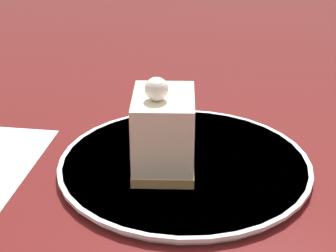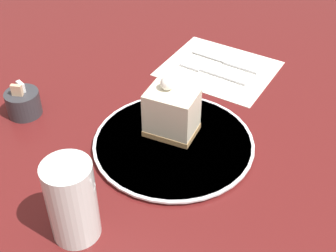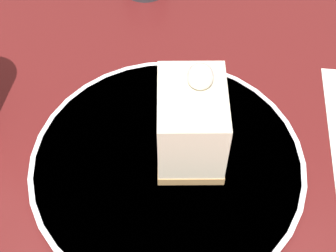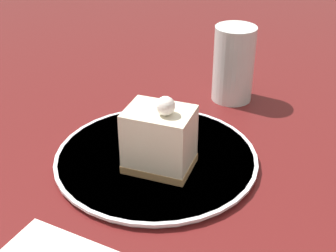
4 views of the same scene
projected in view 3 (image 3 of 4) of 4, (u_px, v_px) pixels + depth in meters
ground_plane at (189, 175)px, 0.48m from camera, size 4.00×4.00×0.00m
plate at (167, 162)px, 0.48m from camera, size 0.28×0.28×0.01m
cake_slice at (186, 122)px, 0.45m from camera, size 0.07×0.09×0.11m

